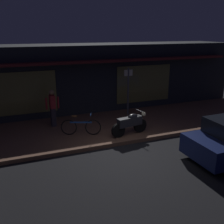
{
  "coord_description": "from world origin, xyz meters",
  "views": [
    {
      "loc": [
        -3.59,
        -7.53,
        4.29
      ],
      "look_at": [
        0.3,
        2.4,
        0.95
      ],
      "focal_mm": 41.77,
      "sensor_mm": 36.0,
      "label": 1
    }
  ],
  "objects_px": {
    "motorcycle": "(130,123)",
    "person_bystander": "(53,107)",
    "bicycle_parked": "(81,127)",
    "sign_post": "(128,89)"
  },
  "relations": [
    {
      "from": "person_bystander",
      "to": "sign_post",
      "type": "xyz_separation_m",
      "value": [
        3.84,
        0.32,
        0.48
      ]
    },
    {
      "from": "bicycle_parked",
      "to": "sign_post",
      "type": "distance_m",
      "value": 3.61
    },
    {
      "from": "bicycle_parked",
      "to": "person_bystander",
      "type": "xyz_separation_m",
      "value": [
        -0.88,
        1.49,
        0.52
      ]
    },
    {
      "from": "motorcycle",
      "to": "person_bystander",
      "type": "relative_size",
      "value": 1.01
    },
    {
      "from": "bicycle_parked",
      "to": "person_bystander",
      "type": "bearing_deg",
      "value": 120.46
    },
    {
      "from": "motorcycle",
      "to": "bicycle_parked",
      "type": "relative_size",
      "value": 1.09
    },
    {
      "from": "sign_post",
      "to": "bicycle_parked",
      "type": "bearing_deg",
      "value": -148.51
    },
    {
      "from": "motorcycle",
      "to": "bicycle_parked",
      "type": "xyz_separation_m",
      "value": [
        -1.91,
        0.71,
        -0.14
      ]
    },
    {
      "from": "motorcycle",
      "to": "person_bystander",
      "type": "distance_m",
      "value": 3.58
    },
    {
      "from": "bicycle_parked",
      "to": "sign_post",
      "type": "relative_size",
      "value": 0.65
    }
  ]
}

